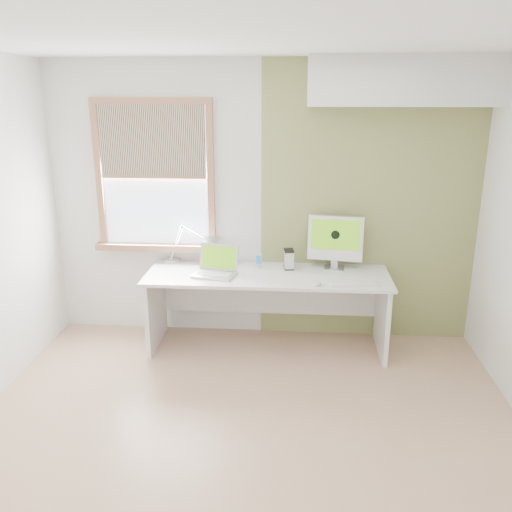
# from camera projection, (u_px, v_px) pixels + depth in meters

# --- Properties ---
(room) EXTENTS (4.04, 3.54, 2.64)m
(room) POSITION_uv_depth(u_px,v_px,m) (244.00, 260.00, 3.34)
(room) COLOR tan
(room) RESTS_ON ground
(accent_wall) EXTENTS (2.00, 0.02, 2.60)m
(accent_wall) POSITION_uv_depth(u_px,v_px,m) (369.00, 205.00, 4.92)
(accent_wall) COLOR #8B8F52
(accent_wall) RESTS_ON room
(soffit) EXTENTS (1.60, 0.40, 0.42)m
(soffit) POSITION_uv_depth(u_px,v_px,m) (404.00, 80.00, 4.42)
(soffit) COLOR white
(soffit) RESTS_ON room
(window) EXTENTS (1.20, 0.14, 1.42)m
(window) POSITION_uv_depth(u_px,v_px,m) (154.00, 177.00, 4.97)
(window) COLOR #8E5C40
(window) RESTS_ON room
(desk) EXTENTS (2.20, 0.70, 0.73)m
(desk) POSITION_uv_depth(u_px,v_px,m) (268.00, 292.00, 4.93)
(desk) COLOR white
(desk) RESTS_ON room
(desk_lamp) EXTENTS (0.62, 0.38, 0.37)m
(desk_lamp) POSITION_uv_depth(u_px,v_px,m) (204.00, 246.00, 4.97)
(desk_lamp) COLOR silver
(desk_lamp) RESTS_ON desk
(laptop) EXTENTS (0.42, 0.36, 0.26)m
(laptop) POSITION_uv_depth(u_px,v_px,m) (216.00, 267.00, 4.80)
(laptop) COLOR silver
(laptop) RESTS_ON desk
(phone_dock) EXTENTS (0.07, 0.07, 0.14)m
(phone_dock) POSITION_uv_depth(u_px,v_px,m) (259.00, 264.00, 4.97)
(phone_dock) COLOR silver
(phone_dock) RESTS_ON desk
(external_drive) EXTENTS (0.10, 0.15, 0.18)m
(external_drive) POSITION_uv_depth(u_px,v_px,m) (289.00, 259.00, 4.94)
(external_drive) COLOR silver
(external_drive) RESTS_ON desk
(imac) EXTENTS (0.51, 0.19, 0.49)m
(imac) POSITION_uv_depth(u_px,v_px,m) (335.00, 239.00, 4.89)
(imac) COLOR silver
(imac) RESTS_ON desk
(keyboard) EXTENTS (0.43, 0.16, 0.02)m
(keyboard) POSITION_uv_depth(u_px,v_px,m) (354.00, 284.00, 4.54)
(keyboard) COLOR white
(keyboard) RESTS_ON desk
(mouse) EXTENTS (0.09, 0.11, 0.03)m
(mouse) POSITION_uv_depth(u_px,v_px,m) (317.00, 283.00, 4.53)
(mouse) COLOR white
(mouse) RESTS_ON desk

